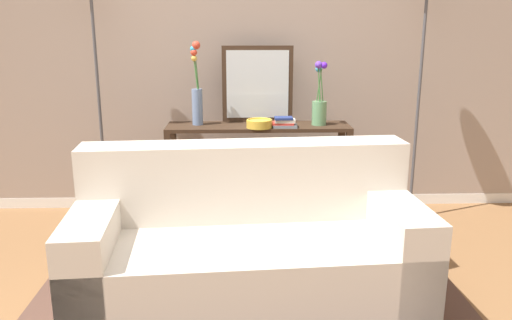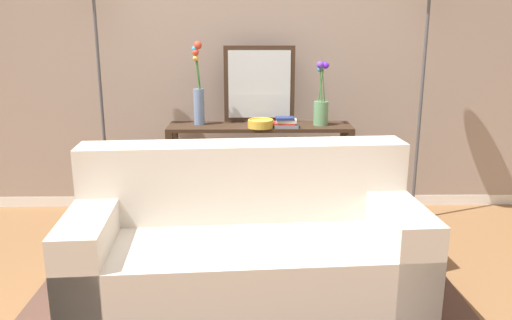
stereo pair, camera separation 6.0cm
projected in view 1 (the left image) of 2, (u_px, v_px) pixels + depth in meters
name	position (u px, v px, depth m)	size (l,w,h in m)	color
back_wall	(231.00, 33.00, 4.23)	(12.00, 0.15, 2.97)	white
area_rug	(250.00, 312.00, 2.85)	(2.51, 1.55, 0.01)	#51382D
couch	(248.00, 248.00, 2.92)	(1.97, 0.97, 0.88)	beige
console_table	(258.00, 155.00, 4.07)	(1.43, 0.35, 0.79)	#382619
floor_lamp_left	(94.00, 36.00, 3.79)	(0.28, 0.28, 1.87)	#4C4C51
floor_lamp_right	(424.00, 37.00, 3.87)	(0.28, 0.28, 1.86)	#4C4C51
wall_mirror	(258.00, 84.00, 4.08)	(0.56, 0.02, 0.60)	#382619
vase_tall_flowers	(197.00, 94.00, 3.96)	(0.08, 0.10, 0.64)	#6B84AD
vase_short_flowers	(319.00, 104.00, 3.98)	(0.11, 0.12, 0.49)	#669E6B
fruit_bowl	(259.00, 123.00, 3.90)	(0.20, 0.20, 0.06)	gold
book_stack	(284.00, 123.00, 3.91)	(0.20, 0.14, 0.08)	slate
book_row_under_console	(213.00, 214.00, 4.19)	(0.43, 0.17, 0.13)	#6B3360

